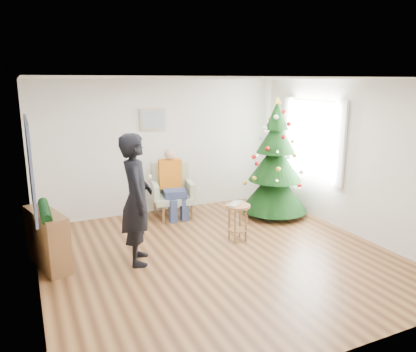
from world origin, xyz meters
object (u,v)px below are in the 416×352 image
christmas_tree (275,164)px  standing_man (137,199)px  armchair (173,197)px  console (47,239)px  stool (238,222)px

christmas_tree → standing_man: (-2.96, -0.93, -0.09)m
standing_man → christmas_tree: bearing=-58.8°
christmas_tree → armchair: 2.08m
standing_man → console: standing_man is taller
christmas_tree → armchair: (-1.80, 0.80, -0.66)m
christmas_tree → stool: 1.67m
standing_man → armchair: bearing=-20.0°
standing_man → console: bearing=85.0°
console → standing_man: bearing=-34.1°
armchair → stool: bearing=-60.6°
christmas_tree → standing_man: bearing=-162.5°
standing_man → console: size_ratio=1.88×
console → stool: bearing=-21.3°
christmas_tree → stool: bearing=-146.9°
standing_man → console: (-1.19, 0.40, -0.54)m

